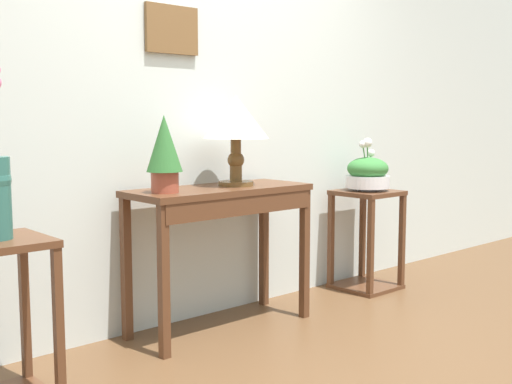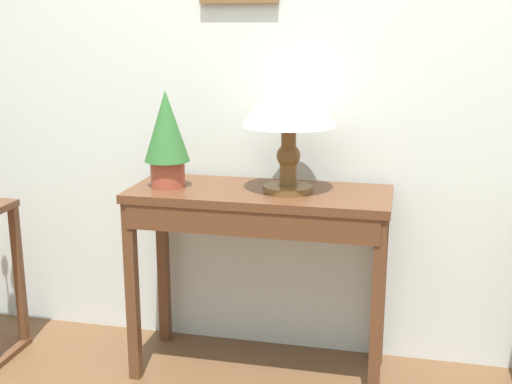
{
  "view_description": "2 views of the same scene",
  "coord_description": "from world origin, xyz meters",
  "px_view_note": "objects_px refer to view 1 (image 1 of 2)",
  "views": [
    {
      "loc": [
        -2.28,
        -1.56,
        1.17
      ],
      "look_at": [
        0.1,
        1.11,
        0.76
      ],
      "focal_mm": 44.66,
      "sensor_mm": 36.0,
      "label": 1
    },
    {
      "loc": [
        0.43,
        -1.32,
        1.43
      ],
      "look_at": [
        -0.12,
        1.12,
        0.8
      ],
      "focal_mm": 45.94,
      "sensor_mm": 36.0,
      "label": 2
    }
  ],
  "objects_px": {
    "console_table": "(222,210)",
    "table_lamp": "(236,121)",
    "planter_bowl_wide_right": "(368,173)",
    "potted_plant_on_console": "(164,150)",
    "pedestal_stand_right": "(366,240)"
  },
  "relations": [
    {
      "from": "console_table",
      "to": "table_lamp",
      "type": "xyz_separation_m",
      "value": [
        0.12,
        0.02,
        0.49
      ]
    },
    {
      "from": "console_table",
      "to": "planter_bowl_wide_right",
      "type": "xyz_separation_m",
      "value": [
        1.28,
        0.02,
        0.13
      ]
    },
    {
      "from": "table_lamp",
      "to": "potted_plant_on_console",
      "type": "distance_m",
      "value": 0.52
    },
    {
      "from": "planter_bowl_wide_right",
      "to": "table_lamp",
      "type": "bearing_deg",
      "value": 179.77
    },
    {
      "from": "pedestal_stand_right",
      "to": "console_table",
      "type": "bearing_deg",
      "value": -179.19
    },
    {
      "from": "console_table",
      "to": "pedestal_stand_right",
      "type": "bearing_deg",
      "value": 0.81
    },
    {
      "from": "table_lamp",
      "to": "planter_bowl_wide_right",
      "type": "height_order",
      "value": "table_lamp"
    },
    {
      "from": "pedestal_stand_right",
      "to": "planter_bowl_wide_right",
      "type": "bearing_deg",
      "value": -177.02
    },
    {
      "from": "potted_plant_on_console",
      "to": "console_table",
      "type": "bearing_deg",
      "value": 0.91
    },
    {
      "from": "potted_plant_on_console",
      "to": "pedestal_stand_right",
      "type": "xyz_separation_m",
      "value": [
        1.66,
        0.02,
        -0.67
      ]
    },
    {
      "from": "table_lamp",
      "to": "pedestal_stand_right",
      "type": "bearing_deg",
      "value": -0.23
    },
    {
      "from": "potted_plant_on_console",
      "to": "pedestal_stand_right",
      "type": "bearing_deg",
      "value": 0.83
    },
    {
      "from": "table_lamp",
      "to": "planter_bowl_wide_right",
      "type": "bearing_deg",
      "value": -0.23
    },
    {
      "from": "pedestal_stand_right",
      "to": "planter_bowl_wide_right",
      "type": "relative_size",
      "value": 1.91
    },
    {
      "from": "console_table",
      "to": "table_lamp",
      "type": "height_order",
      "value": "table_lamp"
    }
  ]
}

